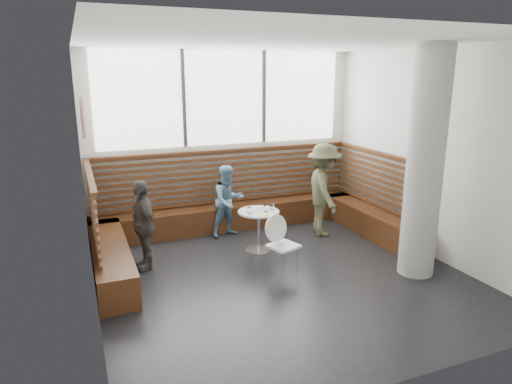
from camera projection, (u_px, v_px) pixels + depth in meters
name	position (u px, v px, depth m)	size (l,w,h in m)	color
room	(284.00, 166.00, 6.10)	(5.00, 5.00, 3.20)	silver
booth	(239.00, 214.00, 7.99)	(5.00, 2.50, 1.44)	#3B1F0E
concrete_column	(425.00, 164.00, 6.23)	(0.50, 0.50, 3.20)	gray
wall_art	(82.00, 118.00, 5.39)	(0.50, 0.50, 0.03)	white
cafe_table	(259.00, 222.00, 7.31)	(0.66, 0.66, 0.68)	silver
cafe_chair	(282.00, 239.00, 6.55)	(0.40, 0.39, 0.84)	white
adult_man	(324.00, 190.00, 8.00)	(1.06, 0.61, 1.64)	#4B4C33
child_back	(228.00, 201.00, 7.99)	(0.62, 0.48, 1.27)	#5E87A4
child_left	(143.00, 225.00, 6.64)	(0.78, 0.33, 1.34)	#474441
plate_near	(249.00, 210.00, 7.30)	(0.20, 0.20, 0.01)	white
plate_far	(257.00, 208.00, 7.41)	(0.19, 0.19, 0.01)	white
glass_left	(249.00, 210.00, 7.12)	(0.07, 0.07, 0.11)	white
glass_mid	(266.00, 208.00, 7.22)	(0.07, 0.07, 0.11)	white
glass_right	(272.00, 206.00, 7.35)	(0.07, 0.07, 0.10)	white
menu_card	(265.00, 214.00, 7.10)	(0.19, 0.13, 0.00)	#A5C64C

